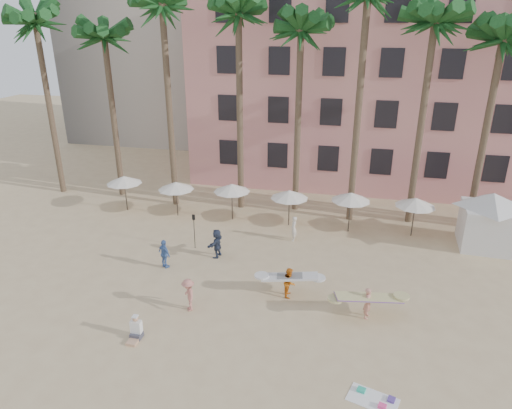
{
  "coord_description": "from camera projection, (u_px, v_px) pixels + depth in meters",
  "views": [
    {
      "loc": [
        3.12,
        -15.59,
        12.95
      ],
      "look_at": [
        -1.8,
        6.0,
        4.0
      ],
      "focal_mm": 32.0,
      "sensor_mm": 36.0,
      "label": 1
    }
  ],
  "objects": [
    {
      "name": "palm_row",
      "position": [
        325.0,
        20.0,
        28.18
      ],
      "size": [
        44.4,
        5.4,
        16.3
      ],
      "color": "brown",
      "rests_on": "ground"
    },
    {
      "name": "umbrella_row",
      "position": [
        260.0,
        191.0,
        30.63
      ],
      "size": [
        22.5,
        2.7,
        2.73
      ],
      "color": "#332B23",
      "rests_on": "ground"
    },
    {
      "name": "seated_man",
      "position": [
        136.0,
        331.0,
        19.88
      ],
      "size": [
        0.49,
        0.85,
        1.1
      ],
      "color": "#3F3F4C",
      "rests_on": "ground"
    },
    {
      "name": "ground",
      "position": [
        266.0,
        345.0,
        19.59
      ],
      "size": [
        120.0,
        120.0,
        0.0
      ],
      "primitive_type": "plane",
      "color": "#D1B789",
      "rests_on": "ground"
    },
    {
      "name": "carrier_yellow",
      "position": [
        368.0,
        301.0,
        21.1
      ],
      "size": [
        3.19,
        1.61,
        1.56
      ],
      "color": "tan",
      "rests_on": "ground"
    },
    {
      "name": "cabana",
      "position": [
        490.0,
        215.0,
        27.41
      ],
      "size": [
        4.75,
        4.75,
        3.5
      ],
      "color": "silver",
      "rests_on": "ground"
    },
    {
      "name": "pink_hotel",
      "position": [
        409.0,
        83.0,
        38.65
      ],
      "size": [
        35.0,
        14.0,
        16.0
      ],
      "primitive_type": "cube",
      "color": "#E3958A",
      "rests_on": "ground"
    },
    {
      "name": "carrier_white",
      "position": [
        290.0,
        281.0,
        22.81
      ],
      "size": [
        2.89,
        1.16,
        1.56
      ],
      "color": "orange",
      "rests_on": "ground"
    },
    {
      "name": "beachgoers",
      "position": [
        208.0,
        257.0,
        25.11
      ],
      "size": [
        7.3,
        9.47,
        1.74
      ],
      "color": "beige",
      "rests_on": "ground"
    },
    {
      "name": "paddle",
      "position": [
        194.0,
        227.0,
        27.44
      ],
      "size": [
        0.18,
        0.04,
        2.23
      ],
      "color": "black",
      "rests_on": "ground"
    },
    {
      "name": "beach_towel",
      "position": [
        374.0,
        399.0,
        16.75
      ],
      "size": [
        2.01,
        1.48,
        0.14
      ],
      "color": "white",
      "rests_on": "ground"
    }
  ]
}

